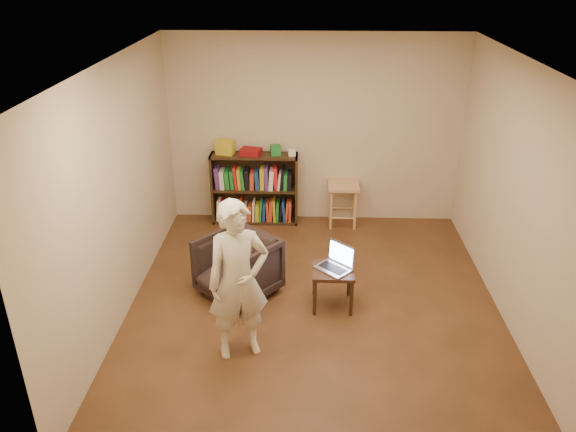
{
  "coord_description": "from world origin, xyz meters",
  "views": [
    {
      "loc": [
        -0.09,
        -5.16,
        3.52
      ],
      "look_at": [
        -0.29,
        0.35,
        0.9
      ],
      "focal_mm": 35.0,
      "sensor_mm": 36.0,
      "label": 1
    }
  ],
  "objects_px": {
    "armchair": "(238,267)",
    "laptop": "(336,263)",
    "side_table": "(333,275)",
    "bookshelf": "(255,192)",
    "stool": "(343,192)",
    "person": "(238,281)"
  },
  "relations": [
    {
      "from": "laptop",
      "to": "stool",
      "type": "bearing_deg",
      "value": 127.73
    },
    {
      "from": "stool",
      "to": "person",
      "type": "relative_size",
      "value": 0.39
    },
    {
      "from": "armchair",
      "to": "laptop",
      "type": "distance_m",
      "value": 1.1
    },
    {
      "from": "stool",
      "to": "armchair",
      "type": "xyz_separation_m",
      "value": [
        -1.26,
        -1.84,
        -0.14
      ]
    },
    {
      "from": "side_table",
      "to": "person",
      "type": "distance_m",
      "value": 1.29
    },
    {
      "from": "stool",
      "to": "armchair",
      "type": "height_order",
      "value": "armchair"
    },
    {
      "from": "person",
      "to": "laptop",
      "type": "bearing_deg",
      "value": 21.88
    },
    {
      "from": "stool",
      "to": "armchair",
      "type": "relative_size",
      "value": 0.8
    },
    {
      "from": "side_table",
      "to": "laptop",
      "type": "bearing_deg",
      "value": 38.21
    },
    {
      "from": "bookshelf",
      "to": "laptop",
      "type": "xyz_separation_m",
      "value": [
        1.06,
        -2.07,
        0.08
      ]
    },
    {
      "from": "armchair",
      "to": "laptop",
      "type": "bearing_deg",
      "value": 32.14
    },
    {
      "from": "stool",
      "to": "armchair",
      "type": "bearing_deg",
      "value": -124.28
    },
    {
      "from": "bookshelf",
      "to": "person",
      "type": "distance_m",
      "value": 2.93
    },
    {
      "from": "person",
      "to": "side_table",
      "type": "bearing_deg",
      "value": 21.99
    },
    {
      "from": "side_table",
      "to": "person",
      "type": "bearing_deg",
      "value": -138.01
    },
    {
      "from": "stool",
      "to": "person",
      "type": "distance_m",
      "value": 3.07
    },
    {
      "from": "laptop",
      "to": "armchair",
      "type": "bearing_deg",
      "value": -145.58
    },
    {
      "from": "armchair",
      "to": "bookshelf",
      "type": "bearing_deg",
      "value": 129.92
    },
    {
      "from": "armchair",
      "to": "stool",
      "type": "bearing_deg",
      "value": 96.27
    },
    {
      "from": "side_table",
      "to": "armchair",
      "type": "bearing_deg",
      "value": 170.07
    },
    {
      "from": "side_table",
      "to": "person",
      "type": "relative_size",
      "value": 0.29
    },
    {
      "from": "stool",
      "to": "laptop",
      "type": "bearing_deg",
      "value": -95.1
    }
  ]
}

